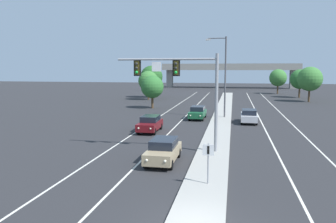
# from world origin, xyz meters

# --- Properties ---
(median_island) EXTENTS (2.40, 110.00, 0.15)m
(median_island) POSITION_xyz_m (0.00, 18.00, 0.07)
(median_island) COLOR #9E9B93
(median_island) RESTS_ON ground
(lane_stripe_oncoming_center) EXTENTS (0.14, 100.00, 0.01)m
(lane_stripe_oncoming_center) POSITION_xyz_m (-4.70, 25.00, 0.00)
(lane_stripe_oncoming_center) COLOR silver
(lane_stripe_oncoming_center) RESTS_ON ground
(lane_stripe_receding_center) EXTENTS (0.14, 100.00, 0.01)m
(lane_stripe_receding_center) POSITION_xyz_m (4.70, 25.00, 0.00)
(lane_stripe_receding_center) COLOR silver
(lane_stripe_receding_center) RESTS_ON ground
(edge_stripe_left) EXTENTS (0.14, 100.00, 0.01)m
(edge_stripe_left) POSITION_xyz_m (-8.00, 25.00, 0.00)
(edge_stripe_left) COLOR silver
(edge_stripe_left) RESTS_ON ground
(edge_stripe_right) EXTENTS (0.14, 100.00, 0.01)m
(edge_stripe_right) POSITION_xyz_m (8.00, 25.00, 0.00)
(edge_stripe_right) COLOR silver
(edge_stripe_right) RESTS_ON ground
(overhead_signal_mast) EXTENTS (7.60, 0.44, 7.20)m
(overhead_signal_mast) POSITION_xyz_m (-2.26, 12.00, 5.35)
(overhead_signal_mast) COLOR gray
(overhead_signal_mast) RESTS_ON median_island
(median_sign_post) EXTENTS (0.60, 0.10, 2.20)m
(median_sign_post) POSITION_xyz_m (0.15, 4.77, 1.59)
(median_sign_post) COLOR gray
(median_sign_post) RESTS_ON median_island
(street_lamp_median) EXTENTS (2.58, 0.28, 10.00)m
(street_lamp_median) POSITION_xyz_m (0.12, 29.97, 5.79)
(street_lamp_median) COLOR #4C4C51
(street_lamp_median) RESTS_ON median_island
(car_oncoming_tan) EXTENTS (1.82, 4.47, 1.58)m
(car_oncoming_tan) POSITION_xyz_m (-3.13, 8.84, 0.82)
(car_oncoming_tan) COLOR tan
(car_oncoming_tan) RESTS_ON ground
(car_oncoming_darkred) EXTENTS (1.86, 4.49, 1.58)m
(car_oncoming_darkred) POSITION_xyz_m (-6.68, 19.34, 0.82)
(car_oncoming_darkred) COLOR #5B0F14
(car_oncoming_darkred) RESTS_ON ground
(car_oncoming_green) EXTENTS (1.89, 4.50, 1.58)m
(car_oncoming_green) POSITION_xyz_m (-2.93, 28.65, 0.82)
(car_oncoming_green) COLOR #195633
(car_oncoming_green) RESTS_ON ground
(car_receding_silver) EXTENTS (1.89, 4.50, 1.58)m
(car_receding_silver) POSITION_xyz_m (3.21, 26.77, 0.82)
(car_receding_silver) COLOR #B7B7BC
(car_receding_silver) RESTS_ON ground
(overpass_bridge) EXTENTS (42.40, 6.40, 7.65)m
(overpass_bridge) POSITION_xyz_m (0.00, 95.97, 5.78)
(overpass_bridge) COLOR gray
(overpass_bridge) RESTS_ON ground
(tree_far_right_b) EXTENTS (4.17, 4.17, 6.03)m
(tree_far_right_b) POSITION_xyz_m (11.96, 72.99, 3.93)
(tree_far_right_b) COLOR #4C3823
(tree_far_right_b) RESTS_ON ground
(tree_far_left_a) EXTENTS (3.57, 3.57, 5.16)m
(tree_far_left_a) POSITION_xyz_m (-11.10, 38.49, 3.36)
(tree_far_left_a) COLOR #4C3823
(tree_far_left_a) RESTS_ON ground
(tree_far_right_c) EXTENTS (4.17, 4.17, 6.03)m
(tree_far_right_c) POSITION_xyz_m (15.19, 62.95, 3.94)
(tree_far_right_c) COLOR #4C3823
(tree_far_right_c) RESTS_ON ground
(tree_far_left_b) EXTENTS (3.97, 3.97, 5.74)m
(tree_far_left_b) POSITION_xyz_m (-15.23, 52.13, 3.75)
(tree_far_left_b) COLOR #4C3823
(tree_far_left_b) RESTS_ON ground
(tree_far_right_a) EXTENTS (4.53, 4.53, 6.55)m
(tree_far_right_a) POSITION_xyz_m (15.28, 53.90, 4.28)
(tree_far_right_a) COLOR #4C3823
(tree_far_right_a) RESTS_ON ground
(tree_far_left_c) EXTENTS (4.71, 4.71, 6.82)m
(tree_far_left_c) POSITION_xyz_m (-15.79, 57.16, 4.45)
(tree_far_left_c) COLOR #4C3823
(tree_far_left_c) RESTS_ON ground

